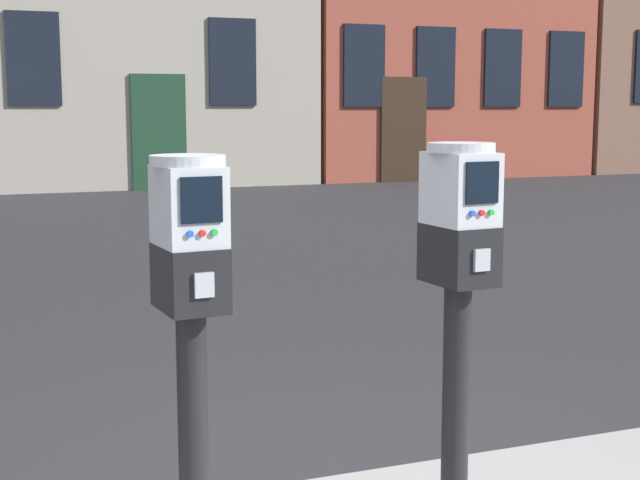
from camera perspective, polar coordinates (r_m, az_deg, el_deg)
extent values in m
cylinder|color=black|center=(2.84, -7.76, -12.21)|extent=(0.10, 0.10, 0.81)
cube|color=black|center=(2.71, -7.96, -2.29)|extent=(0.19, 0.25, 0.19)
cube|color=#A5A8AD|center=(2.59, -7.10, -2.76)|extent=(0.06, 0.02, 0.07)
cube|color=#B7BABF|center=(2.68, -8.05, 2.09)|extent=(0.19, 0.24, 0.23)
cube|color=black|center=(2.57, -7.26, 2.45)|extent=(0.12, 0.02, 0.13)
cylinder|color=blue|center=(2.56, -7.95, 0.37)|extent=(0.02, 0.01, 0.02)
cylinder|color=red|center=(2.57, -7.20, 0.42)|extent=(0.02, 0.01, 0.02)
cylinder|color=green|center=(2.59, -6.47, 0.46)|extent=(0.02, 0.01, 0.02)
cylinder|color=#B7BABF|center=(2.67, -8.11, 4.85)|extent=(0.23, 0.23, 0.03)
cylinder|color=black|center=(3.15, 8.30, -10.00)|extent=(0.10, 0.10, 0.82)
cube|color=black|center=(3.03, 8.50, -0.87)|extent=(0.19, 0.25, 0.19)
cube|color=#A5A8AD|center=(2.93, 9.88, -1.22)|extent=(0.06, 0.02, 0.07)
cube|color=#B7BABF|center=(3.01, 8.59, 3.12)|extent=(0.19, 0.24, 0.23)
cube|color=black|center=(2.91, 9.91, 3.47)|extent=(0.12, 0.02, 0.13)
cylinder|color=blue|center=(2.90, 9.32, 1.61)|extent=(0.02, 0.01, 0.02)
cylinder|color=red|center=(2.92, 9.89, 1.64)|extent=(0.02, 0.01, 0.02)
cylinder|color=green|center=(2.94, 10.44, 1.68)|extent=(0.02, 0.01, 0.02)
cylinder|color=#B7BABF|center=(3.00, 8.64, 5.63)|extent=(0.23, 0.23, 0.03)
cube|color=black|center=(17.02, -17.13, 10.57)|extent=(0.90, 0.06, 1.60)
cube|color=black|center=(17.67, -5.37, 10.79)|extent=(0.90, 0.06, 1.60)
cube|color=#193823|center=(17.32, -9.83, 6.52)|extent=(1.00, 0.07, 2.10)
cube|color=black|center=(18.59, 2.72, 10.61)|extent=(0.87, 0.06, 1.60)
cube|color=black|center=(19.30, 7.09, 10.47)|extent=(0.87, 0.06, 1.60)
cube|color=black|center=(20.10, 11.13, 10.29)|extent=(0.87, 0.06, 1.60)
cube|color=black|center=(20.99, 14.83, 10.07)|extent=(0.87, 0.06, 1.60)
cube|color=black|center=(18.96, 5.13, 6.74)|extent=(1.00, 0.07, 2.10)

